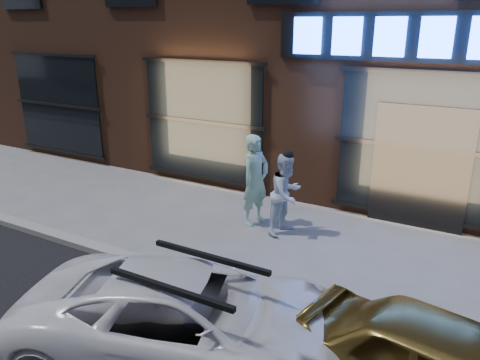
# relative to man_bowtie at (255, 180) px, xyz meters

# --- Properties ---
(ground) EXTENTS (90.00, 90.00, 0.00)m
(ground) POSITION_rel_man_bowtie_xyz_m (2.82, -2.50, -0.91)
(ground) COLOR slate
(ground) RESTS_ON ground
(curb) EXTENTS (60.00, 0.25, 0.12)m
(curb) POSITION_rel_man_bowtie_xyz_m (2.82, -2.50, -0.85)
(curb) COLOR gray
(curb) RESTS_ON ground
(man_bowtie) EXTENTS (0.59, 0.75, 1.82)m
(man_bowtie) POSITION_rel_man_bowtie_xyz_m (0.00, 0.00, 0.00)
(man_bowtie) COLOR #9DCFB7
(man_bowtie) RESTS_ON ground
(man_cap) EXTENTS (0.76, 0.89, 1.57)m
(man_cap) POSITION_rel_man_bowtie_xyz_m (0.72, -0.12, -0.12)
(man_cap) COLOR silver
(man_cap) RESTS_ON ground
(white_suv) EXTENTS (4.50, 3.10, 1.14)m
(white_suv) POSITION_rel_man_bowtie_xyz_m (1.24, -3.96, -0.34)
(white_suv) COLOR white
(white_suv) RESTS_ON ground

